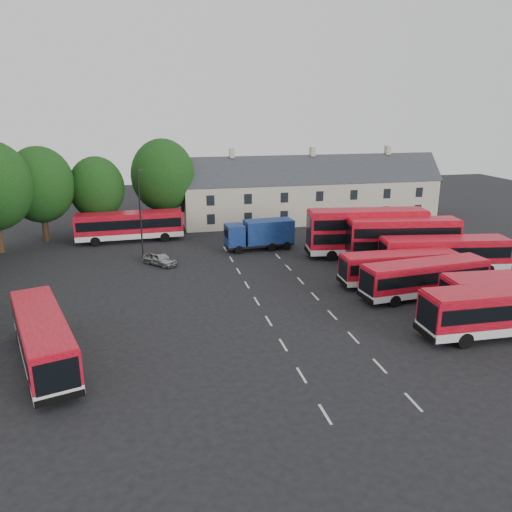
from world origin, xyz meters
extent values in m
plane|color=black|center=(0.00, 0.00, 0.00)|extent=(140.00, 140.00, 0.00)
cube|color=beige|center=(0.00, -14.00, 0.01)|extent=(0.15, 1.80, 0.01)
cube|color=beige|center=(0.00, -10.00, 0.01)|extent=(0.15, 1.80, 0.01)
cube|color=beige|center=(0.00, -6.00, 0.01)|extent=(0.15, 1.80, 0.01)
cube|color=beige|center=(0.00, -2.00, 0.01)|extent=(0.15, 1.80, 0.01)
cube|color=beige|center=(0.00, 2.00, 0.01)|extent=(0.15, 1.80, 0.01)
cube|color=beige|center=(0.00, 6.00, 0.01)|extent=(0.15, 1.80, 0.01)
cube|color=beige|center=(0.00, 10.00, 0.01)|extent=(0.15, 1.80, 0.01)
cube|color=beige|center=(0.00, 14.00, 0.01)|extent=(0.15, 1.80, 0.01)
cube|color=beige|center=(0.00, 18.00, 0.01)|extent=(0.15, 1.80, 0.01)
cube|color=beige|center=(5.00, -14.00, 0.01)|extent=(0.15, 1.80, 0.01)
cube|color=beige|center=(5.00, -10.00, 0.01)|extent=(0.15, 1.80, 0.01)
cube|color=beige|center=(5.00, -6.00, 0.01)|extent=(0.15, 1.80, 0.01)
cube|color=beige|center=(5.00, -2.00, 0.01)|extent=(0.15, 1.80, 0.01)
cube|color=beige|center=(5.00, 2.00, 0.01)|extent=(0.15, 1.80, 0.01)
cube|color=beige|center=(5.00, 6.00, 0.01)|extent=(0.15, 1.80, 0.01)
cube|color=beige|center=(5.00, 10.00, 0.01)|extent=(0.15, 1.80, 0.01)
cube|color=beige|center=(5.00, 14.00, 0.01)|extent=(0.15, 1.80, 0.01)
cube|color=beige|center=(5.00, 18.00, 0.01)|extent=(0.15, 1.80, 0.01)
cylinder|color=black|center=(-20.00, 26.00, 2.01)|extent=(0.70, 0.70, 4.02)
ellipsoid|color=#0E330E|center=(-20.00, 26.00, 6.68)|extent=(7.59, 7.59, 8.73)
cylinder|color=black|center=(-14.00, 28.00, 1.75)|extent=(0.70, 0.70, 3.50)
ellipsoid|color=#0E330E|center=(-14.00, 28.00, 5.81)|extent=(6.60, 6.60, 7.59)
cylinder|color=black|center=(-6.00, 29.00, 2.10)|extent=(0.70, 0.70, 4.20)
ellipsoid|color=#0E330E|center=(-6.00, 29.00, 6.97)|extent=(7.92, 7.92, 9.11)
cube|color=beige|center=(14.00, 30.00, 2.75)|extent=(35.00, 7.00, 5.50)
cube|color=#2D3035|center=(14.00, 30.00, 5.50)|extent=(35.70, 7.13, 7.13)
cube|color=beige|center=(3.00, 30.00, 9.46)|extent=(0.60, 0.90, 1.20)
cube|color=beige|center=(14.00, 30.00, 9.46)|extent=(0.60, 0.90, 1.20)
cube|color=beige|center=(25.00, 30.00, 9.46)|extent=(0.60, 0.90, 1.20)
cube|color=silver|center=(15.38, -7.87, 0.86)|extent=(12.19, 3.00, 0.61)
cube|color=#AF0A1B|center=(15.38, -7.87, 2.24)|extent=(12.19, 3.00, 2.15)
cube|color=black|center=(15.38, -7.87, 2.29)|extent=(11.71, 3.06, 1.05)
cube|color=#AF0A1B|center=(15.38, -7.87, 3.37)|extent=(11.95, 2.88, 0.13)
cylinder|color=black|center=(11.47, -9.04, 0.55)|extent=(1.11, 0.33, 1.10)
cylinder|color=black|center=(14.62, -6.35, 0.54)|extent=(1.11, 0.38, 1.09)
cube|color=silver|center=(13.72, -0.11, 0.77)|extent=(11.09, 3.53, 0.55)
cube|color=#AF0A1B|center=(13.72, -0.11, 2.01)|extent=(11.09, 3.53, 1.93)
cube|color=black|center=(13.72, -0.11, 2.06)|extent=(10.66, 3.55, 0.94)
cube|color=#AF0A1B|center=(13.72, -0.11, 3.02)|extent=(10.87, 3.41, 0.12)
cylinder|color=black|center=(10.36, -1.57, 0.50)|extent=(1.01, 0.37, 0.99)
cylinder|color=black|center=(17.08, 1.34, 0.50)|extent=(1.01, 0.37, 0.99)
cube|color=silver|center=(13.13, 3.14, 0.73)|extent=(10.48, 2.69, 0.52)
cube|color=#AF0A1B|center=(13.13, 3.14, 1.92)|extent=(10.48, 2.69, 1.85)
cube|color=black|center=(13.13, 3.14, 1.96)|extent=(10.07, 2.74, 0.90)
cube|color=#AF0A1B|center=(13.13, 3.14, 2.89)|extent=(10.27, 2.59, 0.11)
cylinder|color=black|center=(9.76, 2.17, 0.47)|extent=(0.95, 0.29, 0.95)
cylinder|color=black|center=(16.49, 4.10, 0.47)|extent=(0.95, 0.29, 0.95)
cube|color=silver|center=(18.99, 5.39, 0.85)|extent=(12.29, 4.52, 0.60)
cube|color=#AF0A1B|center=(18.99, 5.39, 2.21)|extent=(12.29, 4.52, 2.13)
cube|color=black|center=(18.99, 5.39, 2.27)|extent=(11.82, 4.52, 1.04)
cube|color=#AF0A1B|center=(18.99, 5.39, 3.33)|extent=(12.03, 4.38, 0.13)
cylinder|color=black|center=(15.00, 4.75, 0.55)|extent=(1.13, 0.47, 1.09)
cylinder|color=black|center=(22.98, 6.02, 0.55)|extent=(1.13, 0.47, 1.09)
cube|color=silver|center=(16.65, 9.15, 0.78)|extent=(11.34, 4.14, 0.55)
cube|color=#AF0A1B|center=(16.65, 9.15, 2.75)|extent=(11.34, 4.14, 3.38)
cube|color=black|center=(16.65, 9.15, 2.09)|extent=(10.91, 4.14, 0.96)
cube|color=#AF0A1B|center=(16.65, 9.15, 4.49)|extent=(11.11, 4.01, 0.12)
cylinder|color=black|center=(12.97, 8.55, 0.50)|extent=(1.04, 0.43, 1.01)
cylinder|color=black|center=(20.33, 9.75, 0.50)|extent=(1.04, 0.43, 1.01)
cube|color=black|center=(16.65, 9.15, 3.40)|extent=(10.91, 4.14, 0.96)
cube|color=silver|center=(14.04, 11.97, 0.87)|extent=(12.55, 4.38, 0.61)
cube|color=#AF0A1B|center=(14.04, 11.97, 3.05)|extent=(12.55, 4.38, 3.74)
cube|color=black|center=(14.04, 11.97, 2.32)|extent=(12.07, 4.38, 1.06)
cube|color=#AF0A1B|center=(14.04, 11.97, 4.97)|extent=(12.29, 4.23, 0.13)
cylinder|color=black|center=(9.97, 11.23, 0.56)|extent=(1.15, 0.46, 1.12)
cylinder|color=black|center=(18.10, 12.70, 0.56)|extent=(1.15, 0.46, 1.12)
cube|color=black|center=(14.04, 11.97, 3.77)|extent=(12.07, 4.38, 1.06)
cube|color=silver|center=(-14.93, -5.20, 0.79)|extent=(5.67, 11.45, 0.56)
cube|color=#AF0A1B|center=(-14.93, -5.20, 2.06)|extent=(5.67, 11.45, 1.98)
cube|color=black|center=(-14.93, -5.20, 2.11)|extent=(5.60, 11.04, 0.97)
cube|color=#AF0A1B|center=(-14.93, -5.20, 3.10)|extent=(5.51, 11.20, 0.12)
cylinder|color=black|center=(-12.80, -8.30, 0.51)|extent=(0.57, 1.06, 1.02)
cylinder|color=black|center=(-17.07, -2.11, 0.51)|extent=(0.57, 1.06, 1.02)
cube|color=silver|center=(-10.33, 23.81, 0.86)|extent=(12.30, 3.25, 0.61)
cube|color=#AF0A1B|center=(-10.33, 23.81, 2.25)|extent=(12.30, 3.25, 2.16)
cube|color=black|center=(-10.33, 23.81, 2.30)|extent=(11.82, 3.30, 1.05)
cube|color=#AF0A1B|center=(-10.33, 23.81, 3.38)|extent=(12.05, 3.13, 0.13)
cylinder|color=black|center=(-14.18, 22.41, 0.55)|extent=(1.12, 0.35, 1.11)
cylinder|color=black|center=(-6.48, 25.22, 0.55)|extent=(1.12, 0.35, 1.11)
cube|color=black|center=(3.68, 17.03, 0.61)|extent=(7.60, 2.48, 0.28)
cube|color=navy|center=(0.88, 16.84, 1.87)|extent=(2.02, 2.46, 2.25)
cube|color=black|center=(-0.01, 16.78, 2.21)|extent=(0.23, 1.99, 1.12)
cube|color=navy|center=(4.75, 17.10, 2.01)|extent=(5.48, 2.69, 2.53)
cylinder|color=black|center=(1.14, 15.80, 0.47)|extent=(0.95, 0.32, 0.94)
cylinder|color=black|center=(6.45, 18.28, 0.47)|extent=(0.95, 0.32, 0.94)
imported|color=#A8ABB0|center=(-7.30, 13.64, 0.65)|extent=(3.66, 3.85, 1.29)
cylinder|color=black|center=(-8.94, 16.56, 4.54)|extent=(0.16, 0.16, 9.09)
cube|color=black|center=(-8.67, 16.62, 9.09)|extent=(0.58, 0.34, 0.16)
camera|label=1|loc=(-8.34, -34.93, 15.14)|focal=35.00mm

